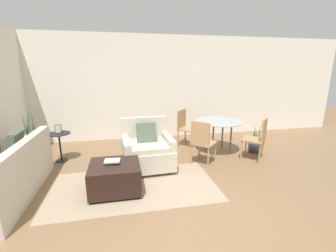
{
  "coord_description": "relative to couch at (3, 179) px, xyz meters",
  "views": [
    {
      "loc": [
        -0.55,
        -2.46,
        1.85
      ],
      "look_at": [
        0.35,
        1.84,
        0.75
      ],
      "focal_mm": 24.0,
      "sensor_mm": 36.0,
      "label": 1
    }
  ],
  "objects": [
    {
      "name": "side_table",
      "position": [
        0.47,
        1.32,
        0.13
      ],
      "size": [
        0.45,
        0.45,
        0.6
      ],
      "color": "black",
      "rests_on": "ground_plane"
    },
    {
      "name": "dining_chair_near_right",
      "position": [
        4.47,
        0.54,
        0.22
      ],
      "size": [
        0.59,
        0.59,
        0.9
      ],
      "color": "tan",
      "rests_on": "ground_plane"
    },
    {
      "name": "area_rug",
      "position": [
        1.9,
        -0.07,
        -0.29
      ],
      "size": [
        2.63,
        1.43,
        0.01
      ],
      "color": "gray",
      "rests_on": "ground_plane"
    },
    {
      "name": "book_stack",
      "position": [
        1.56,
        -0.09,
        0.18
      ],
      "size": [
        0.25,
        0.19,
        0.05
      ],
      "color": "black",
      "rests_on": "ottoman"
    },
    {
      "name": "dining_chair_near_left",
      "position": [
        3.26,
        0.54,
        0.22
      ],
      "size": [
        0.59,
        0.59,
        0.9
      ],
      "color": "tan",
      "rests_on": "ground_plane"
    },
    {
      "name": "couch",
      "position": [
        0.0,
        0.0,
        0.0
      ],
      "size": [
        0.9,
        1.96,
        0.91
      ],
      "color": "beige",
      "rests_on": "ground_plane"
    },
    {
      "name": "tv_remote_primary",
      "position": [
        1.48,
        0.0,
        0.16
      ],
      "size": [
        0.12,
        0.16,
        0.01
      ],
      "color": "#333338",
      "rests_on": "ottoman"
    },
    {
      "name": "picture_frame",
      "position": [
        0.47,
        1.32,
        0.39
      ],
      "size": [
        0.13,
        0.07,
        0.17
      ],
      "color": "black",
      "rests_on": "side_table"
    },
    {
      "name": "ground_plane",
      "position": [
        2.3,
        -0.97,
        -0.3
      ],
      "size": [
        20.0,
        20.0,
        0.0
      ],
      "primitive_type": "plane",
      "color": "brown"
    },
    {
      "name": "potted_plant_small",
      "position": [
        4.73,
        0.99,
        -0.15
      ],
      "size": [
        0.29,
        0.29,
        0.65
      ],
      "color": "#333338",
      "rests_on": "ground_plane"
    },
    {
      "name": "potted_plant",
      "position": [
        -0.09,
        1.4,
        -0.08
      ],
      "size": [
        0.42,
        0.42,
        1.19
      ],
      "color": "#333338",
      "rests_on": "ground_plane"
    },
    {
      "name": "dining_chair_far_left",
      "position": [
        3.26,
        1.76,
        0.22
      ],
      "size": [
        0.59,
        0.59,
        0.9
      ],
      "color": "tan",
      "rests_on": "ground_plane"
    },
    {
      "name": "ottoman",
      "position": [
        1.6,
        -0.13,
        -0.05
      ],
      "size": [
        0.76,
        0.71,
        0.45
      ],
      "color": "black",
      "rests_on": "ground_plane"
    },
    {
      "name": "dining_table",
      "position": [
        3.87,
        1.15,
        0.36
      ],
      "size": [
        1.08,
        1.08,
        0.74
      ],
      "color": "#99A8AD",
      "rests_on": "ground_plane"
    },
    {
      "name": "armchair",
      "position": [
        2.19,
        0.64,
        0.06
      ],
      "size": [
        0.96,
        0.91,
        0.93
      ],
      "color": "beige",
      "rests_on": "ground_plane"
    },
    {
      "name": "wall_back",
      "position": [
        2.3,
        2.68,
        1.08
      ],
      "size": [
        12.0,
        0.06,
        2.75
      ],
      "color": "white",
      "rests_on": "ground_plane"
    }
  ]
}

